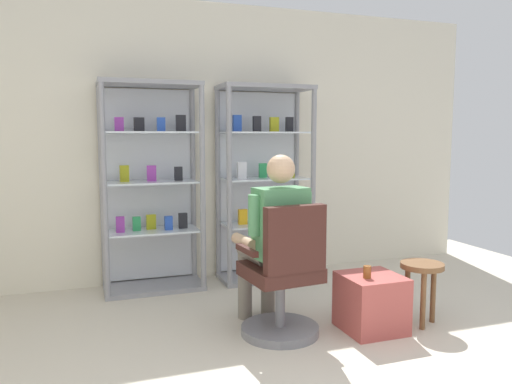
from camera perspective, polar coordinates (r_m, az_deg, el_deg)
name	(u,v)px	position (r m, az deg, el deg)	size (l,w,h in m)	color
back_wall	(203,143)	(5.01, -6.09, 5.61)	(6.00, 0.10, 2.70)	silver
display_cabinet_left	(151,185)	(4.70, -11.90, 0.73)	(0.90, 0.45, 1.90)	gray
display_cabinet_right	(263,182)	(4.96, 0.77, 1.20)	(0.90, 0.45, 1.90)	gray
office_chair	(284,283)	(3.56, 3.20, -10.29)	(0.59, 0.56, 0.96)	slate
seated_shopkeeper	(273,234)	(3.63, 2.01, -4.80)	(0.51, 0.59, 1.29)	slate
storage_crate	(371,303)	(3.83, 13.00, -12.21)	(0.42, 0.42, 0.41)	#B24C47
tea_glass	(367,272)	(3.68, 12.57, -8.90)	(0.06, 0.06, 0.09)	brown
wooden_stool	(422,276)	(4.00, 18.39, -9.07)	(0.32, 0.32, 0.47)	brown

